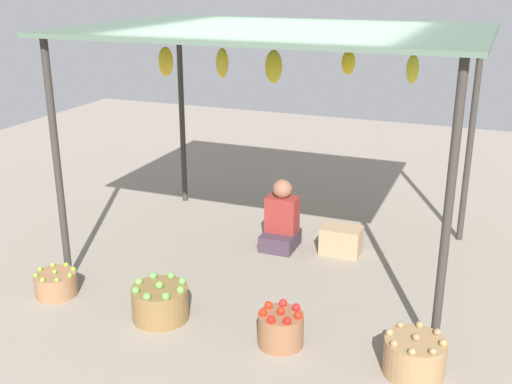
{
  "coord_description": "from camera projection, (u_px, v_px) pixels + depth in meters",
  "views": [
    {
      "loc": [
        2.05,
        -5.77,
        2.88
      ],
      "look_at": [
        0.0,
        -0.63,
        0.95
      ],
      "focal_mm": 43.94,
      "sensor_mm": 36.0,
      "label": 1
    }
  ],
  "objects": [
    {
      "name": "vendor_person",
      "position": [
        281.0,
        222.0,
        6.89
      ],
      "size": [
        0.36,
        0.44,
        0.78
      ],
      "color": "#41313F",
      "rests_on": "ground"
    },
    {
      "name": "market_stall_structure",
      "position": [
        280.0,
        44.0,
        5.99
      ],
      "size": [
        3.84,
        2.77,
        2.4
      ],
      "color": "#38332D",
      "rests_on": "ground"
    },
    {
      "name": "basket_red_tomatoes",
      "position": [
        281.0,
        328.0,
        5.11
      ],
      "size": [
        0.38,
        0.38,
        0.34
      ],
      "color": "#8D5C3D",
      "rests_on": "ground"
    },
    {
      "name": "ground_plane",
      "position": [
        278.0,
        257.0,
        6.72
      ],
      "size": [
        14.0,
        14.0,
        0.0
      ],
      "primitive_type": "plane",
      "color": "gray"
    },
    {
      "name": "basket_potatoes",
      "position": [
        414.0,
        356.0,
        4.73
      ],
      "size": [
        0.47,
        0.47,
        0.34
      ],
      "color": "#9D774D",
      "rests_on": "ground"
    },
    {
      "name": "basket_limes",
      "position": [
        56.0,
        284.0,
        5.92
      ],
      "size": [
        0.39,
        0.39,
        0.26
      ],
      "color": "#996B47",
      "rests_on": "ground"
    },
    {
      "name": "basket_green_apples",
      "position": [
        160.0,
        302.0,
        5.49
      ],
      "size": [
        0.5,
        0.5,
        0.36
      ],
      "color": "olive",
      "rests_on": "ground"
    },
    {
      "name": "wooden_crate_near_vendor",
      "position": [
        341.0,
        240.0,
        6.79
      ],
      "size": [
        0.43,
        0.29,
        0.3
      ],
      "primitive_type": "cube",
      "color": "tan",
      "rests_on": "ground"
    }
  ]
}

